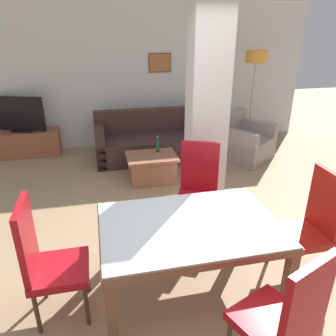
{
  "coord_description": "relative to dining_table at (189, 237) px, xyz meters",
  "views": [
    {
      "loc": [
        -0.69,
        -2.26,
        2.29
      ],
      "look_at": [
        0.0,
        0.84,
        0.89
      ],
      "focal_mm": 35.0,
      "sensor_mm": 36.0,
      "label": 1
    }
  ],
  "objects": [
    {
      "name": "dining_chair_far_right",
      "position": [
        0.38,
        0.93,
        -0.02
      ],
      "size": [
        0.6,
        0.6,
        1.08
      ],
      "rotation": [
        0.0,
        0.0,
        2.76
      ],
      "color": "maroon",
      "rests_on": "ground_plane"
    },
    {
      "name": "back_wall",
      "position": [
        0.0,
        4.24,
        0.76
      ],
      "size": [
        7.2,
        0.09,
        2.7
      ],
      "color": "silver",
      "rests_on": "ground_plane"
    },
    {
      "name": "armchair",
      "position": [
        1.88,
        3.0,
        -0.31
      ],
      "size": [
        1.24,
        1.23,
        0.81
      ],
      "rotation": [
        0.0,
        0.0,
        3.8
      ],
      "color": "gray",
      "rests_on": "ground_plane"
    },
    {
      "name": "divider_pillar",
      "position": [
        0.65,
        1.53,
        0.76
      ],
      "size": [
        0.47,
        0.35,
        2.7
      ],
      "color": "silver",
      "rests_on": "ground_plane"
    },
    {
      "name": "ground_plane",
      "position": [
        0.0,
        0.0,
        -0.59
      ],
      "size": [
        18.0,
        18.0,
        0.0
      ],
      "primitive_type": "plane",
      "color": "#A1815E"
    },
    {
      "name": "dining_table",
      "position": [
        0.0,
        0.0,
        0.0
      ],
      "size": [
        1.52,
        1.04,
        0.74
      ],
      "color": "brown",
      "rests_on": "ground_plane"
    },
    {
      "name": "dining_chair_near_right",
      "position": [
        0.38,
        -0.93,
        -0.02
      ],
      "size": [
        0.6,
        0.6,
        1.08
      ],
      "rotation": [
        0.0,
        0.0,
        0.39
      ],
      "color": "#A10F16",
      "rests_on": "ground_plane"
    },
    {
      "name": "dining_chair_head_left",
      "position": [
        -1.19,
        0.0,
        -0.02
      ],
      "size": [
        0.46,
        0.46,
        1.08
      ],
      "rotation": [
        0.0,
        0.0,
        -1.57
      ],
      "color": "#A4111A",
      "rests_on": "ground_plane"
    },
    {
      "name": "tv_screen",
      "position": [
        -2.04,
        3.96,
        0.2
      ],
      "size": [
        0.88,
        0.36,
        0.64
      ],
      "rotation": [
        0.0,
        0.0,
        2.79
      ],
      "color": "black",
      "rests_on": "tv_stand"
    },
    {
      "name": "bottle",
      "position": [
        0.21,
        2.55,
        -0.07
      ],
      "size": [
        0.06,
        0.06,
        0.26
      ],
      "color": "#194C23",
      "rests_on": "coffee_table"
    },
    {
      "name": "floor_lamp",
      "position": [
        2.34,
        3.7,
        0.98
      ],
      "size": [
        0.4,
        0.4,
        1.84
      ],
      "color": "#B7B7BC",
      "rests_on": "ground_plane"
    },
    {
      "name": "sofa",
      "position": [
        0.23,
        3.4,
        -0.31
      ],
      "size": [
        1.98,
        0.92,
        0.83
      ],
      "rotation": [
        0.0,
        0.0,
        3.14
      ],
      "color": "#3D2624",
      "rests_on": "ground_plane"
    },
    {
      "name": "tv_stand",
      "position": [
        -2.04,
        3.96,
        -0.35
      ],
      "size": [
        1.25,
        0.4,
        0.48
      ],
      "color": "#965337",
      "rests_on": "ground_plane"
    },
    {
      "name": "coffee_table",
      "position": [
        0.09,
        2.4,
        -0.38
      ],
      "size": [
        0.77,
        0.59,
        0.42
      ],
      "color": "#90573C",
      "rests_on": "ground_plane"
    },
    {
      "name": "dining_chair_head_right",
      "position": [
        1.2,
        0.0,
        -0.02
      ],
      "size": [
        0.46,
        0.46,
        1.08
      ],
      "rotation": [
        0.0,
        0.0,
        1.57
      ],
      "color": "#9E1811",
      "rests_on": "ground_plane"
    }
  ]
}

